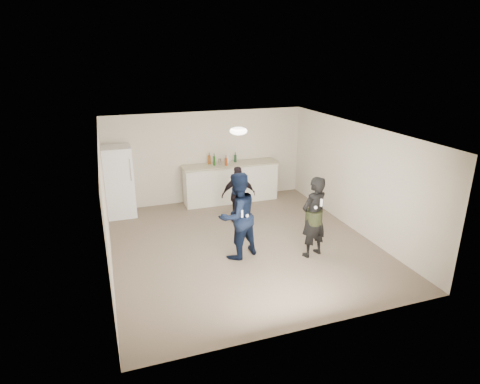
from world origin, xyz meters
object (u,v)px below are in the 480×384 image
object	(u,v)px
shaker	(220,161)
fridge	(119,182)
woman	(314,217)
counter	(231,183)
man	(237,216)
spectator	(238,195)

from	to	relation	value
shaker	fridge	bearing A→B (deg)	-178.22
shaker	woman	world-z (taller)	woman
counter	man	size ratio (longest dim) A/B	1.45
fridge	man	world-z (taller)	fridge
woman	spectator	distance (m)	2.30
man	woman	bearing A→B (deg)	141.23
counter	woman	xyz separation A→B (m)	(0.62, -3.58, 0.32)
counter	fridge	distance (m)	3.00
shaker	counter	bearing A→B (deg)	-2.48
fridge	woman	world-z (taller)	fridge
counter	shaker	size ratio (longest dim) A/B	15.29
counter	fridge	size ratio (longest dim) A/B	1.44
counter	man	bearing A→B (deg)	-105.31
fridge	counter	bearing A→B (deg)	1.35
man	fridge	bearing A→B (deg)	-76.77
counter	spectator	xyz separation A→B (m)	(-0.27, -1.47, 0.18)
man	spectator	bearing A→B (deg)	-130.95
fridge	woman	xyz separation A→B (m)	(3.59, -3.51, -0.05)
counter	woman	size ratio (longest dim) A/B	1.53
fridge	shaker	bearing A→B (deg)	1.78
fridge	shaker	distance (m)	2.69
fridge	man	bearing A→B (deg)	-55.30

